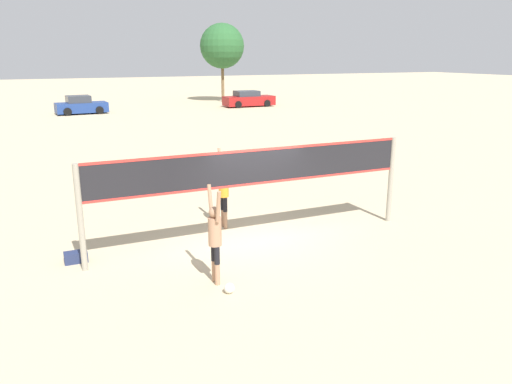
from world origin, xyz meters
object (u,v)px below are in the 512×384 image
Objects in this scene: volleyball_net at (256,177)px; tree_left_cluster at (222,46)px; player_blocker at (224,187)px; parked_car_far at (81,106)px; parked_car_mid at (249,99)px; player_spiker at (215,234)px; volleyball at (229,288)px; gear_bag at (76,257)px.

tree_left_cluster reaches higher than volleyball_net.
player_blocker is 0.53× the size of parked_car_far.
parked_car_mid is at bearing -4.91° from parked_car_far.
player_blocker is at bearing 103.80° from volleyball_net.
tree_left_cluster reaches higher than player_spiker.
gear_bag is (-2.72, 2.96, 0.02)m from volleyball.
volleyball_net is 1.81× the size of parked_car_mid.
player_blocker is 34.06m from parked_car_mid.
gear_bag is (-4.05, -0.86, -1.05)m from player_blocker.
volleyball is 0.42× the size of gear_bag.
volleyball is 0.05× the size of parked_car_mid.
player_blocker is 4.27× the size of gear_bag.
parked_car_mid is at bearing 66.08° from volleyball.
volleyball is at bearing -19.17° from player_blocker.
player_spiker reaches higher than gear_bag.
gear_bag is at bearing -77.96° from player_blocker.
volleyball is at bearing -124.89° from volleyball_net.
volleyball is at bearing -95.02° from parked_car_far.
volleyball_net is 4.72m from gear_bag.
volleyball_net is 4.09× the size of player_spiker.
player_spiker is 0.95× the size of player_blocker.
volleyball_net is 2.63m from player_spiker.
player_spiker is 9.64× the size of volleyball.
parked_car_mid is (15.45, 34.82, 0.56)m from volleyball.
volleyball_net is at bearing -109.30° from tree_left_cluster.
gear_bag is at bearing -99.94° from parked_car_far.
volleyball_net reaches higher than player_spiker.
parked_car_mid is (18.17, 31.86, 0.54)m from gear_bag.
parked_car_far is (-0.85, 31.17, -0.51)m from player_blocker.
volleyball_net is 1.11× the size of tree_left_cluster.
player_spiker is (-1.76, -1.84, -0.64)m from volleyball_net.
player_blocker reaches higher than parked_car_far.
parked_car_far reaches higher than gear_bag.
volleyball_net is 2.07× the size of parked_car_far.
volleyball is 38.10m from parked_car_mid.
volleyball is 0.03× the size of tree_left_cluster.
parked_car_mid is (13.77, 32.41, -1.08)m from volleyball_net.
player_blocker is 4.28m from gear_bag.
player_blocker is 0.29× the size of tree_left_cluster.
parked_car_mid is at bearing 60.30° from gear_bag.
player_blocker is 0.47× the size of parked_car_mid.
parked_car_far is at bearing 178.40° from parked_car_mid.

